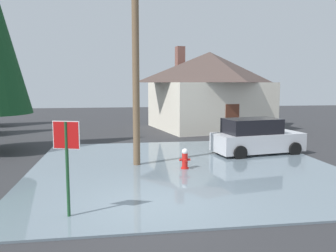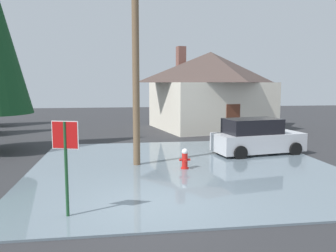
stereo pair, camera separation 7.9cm
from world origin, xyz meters
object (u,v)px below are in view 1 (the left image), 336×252
object	(u,v)px
fire_hydrant	(185,159)
house	(209,89)
utility_pole	(136,54)
parked_car	(256,137)
stop_sign_near	(67,150)

from	to	relation	value
fire_hydrant	house	size ratio (longest dim) A/B	0.09
utility_pole	house	size ratio (longest dim) A/B	0.93
fire_hydrant	utility_pole	world-z (taller)	utility_pole
house	parked_car	world-z (taller)	house
stop_sign_near	house	size ratio (longest dim) A/B	0.26
parked_car	utility_pole	bearing A→B (deg)	-165.04
stop_sign_near	parked_car	xyz separation A→B (m)	(7.74, 6.87, -0.93)
fire_hydrant	parked_car	world-z (taller)	parked_car
stop_sign_near	utility_pole	xyz separation A→B (m)	(2.02, 5.34, 2.75)
stop_sign_near	utility_pole	bearing A→B (deg)	69.30
stop_sign_near	house	distance (m)	18.53
house	utility_pole	bearing A→B (deg)	-118.26
fire_hydrant	parked_car	bearing A→B (deg)	32.28
stop_sign_near	fire_hydrant	size ratio (longest dim) A/B	2.88
parked_car	stop_sign_near	bearing A→B (deg)	-138.43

